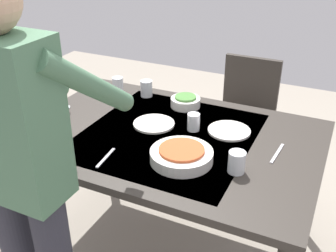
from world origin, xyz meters
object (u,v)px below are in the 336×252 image
(wine_glass_left, at_px, (48,118))
(dinner_plate_far, at_px, (154,124))
(chair_near, at_px, (245,113))
(wine_glass_right, at_px, (63,92))
(water_cup_far_left, at_px, (194,122))
(person_server, at_px, (24,171))
(serving_bowl_pasta, at_px, (182,155))
(dining_table, at_px, (168,145))
(side_bowl_salad, at_px, (185,101))
(water_cup_near_right, at_px, (146,88))
(wine_bottle, at_px, (62,130))
(water_cup_near_left, at_px, (237,162))
(dinner_plate_near, at_px, (229,131))
(water_cup_far_right, at_px, (118,84))

(wine_glass_left, distance_m, dinner_plate_far, 0.57)
(chair_near, relative_size, dinner_plate_far, 3.96)
(wine_glass_right, xyz_separation_m, water_cup_far_left, (-0.81, -0.07, -0.06))
(person_server, height_order, serving_bowl_pasta, person_server)
(dining_table, relative_size, chair_near, 1.74)
(person_server, distance_m, side_bowl_salad, 1.19)
(wine_glass_right, height_order, serving_bowl_pasta, wine_glass_right)
(wine_glass_right, bearing_deg, water_cup_near_right, -134.15)
(dining_table, relative_size, dinner_plate_far, 6.89)
(wine_glass_right, xyz_separation_m, serving_bowl_pasta, (-0.88, 0.24, -0.07))
(wine_glass_left, height_order, side_bowl_salad, wine_glass_left)
(dining_table, relative_size, wine_bottle, 5.36)
(wine_glass_left, bearing_deg, serving_bowl_pasta, -174.71)
(person_server, xyz_separation_m, serving_bowl_pasta, (-0.38, -0.59, -0.16))
(water_cup_near_left, xyz_separation_m, dinner_plate_near, (0.15, -0.35, -0.05))
(side_bowl_salad, distance_m, dinner_plate_near, 0.39)
(dinner_plate_far, bearing_deg, water_cup_far_right, -36.96)
(chair_near, bearing_deg, wine_glass_left, 58.18)
(wine_bottle, bearing_deg, water_cup_near_right, -93.92)
(wine_glass_right, bearing_deg, chair_near, -135.08)
(water_cup_far_right, bearing_deg, side_bowl_salad, 176.51)
(chair_near, xyz_separation_m, serving_bowl_pasta, (0.02, 1.13, 0.27))
(water_cup_far_right, height_order, serving_bowl_pasta, water_cup_far_right)
(wine_glass_left, distance_m, water_cup_far_right, 0.67)
(wine_glass_left, xyz_separation_m, water_cup_far_left, (-0.66, -0.38, -0.06))
(chair_near, xyz_separation_m, water_cup_near_right, (0.53, 0.52, 0.29))
(water_cup_near_right, relative_size, side_bowl_salad, 0.58)
(dining_table, relative_size, person_server, 0.94)
(water_cup_far_left, bearing_deg, wine_glass_right, 5.24)
(wine_bottle, relative_size, water_cup_far_right, 3.11)
(dining_table, bearing_deg, dinner_plate_near, -149.41)
(water_cup_near_left, distance_m, water_cup_near_right, 0.97)
(chair_near, bearing_deg, water_cup_far_left, 84.24)
(wine_glass_right, relative_size, dinner_plate_near, 0.66)
(chair_near, relative_size, serving_bowl_pasta, 3.03)
(wine_glass_left, xyz_separation_m, water_cup_near_left, (-0.99, -0.09, -0.05))
(side_bowl_salad, bearing_deg, chair_near, -113.40)
(wine_bottle, distance_m, water_cup_near_right, 0.77)
(serving_bowl_pasta, bearing_deg, water_cup_far_left, -77.90)
(water_cup_far_left, xyz_separation_m, dinner_plate_far, (0.22, 0.04, -0.04))
(water_cup_near_left, bearing_deg, serving_bowl_pasta, 5.21)
(person_server, xyz_separation_m, dinner_plate_far, (-0.09, -0.87, -0.19))
(person_server, xyz_separation_m, wine_glass_left, (0.35, -0.53, -0.09))
(water_cup_near_right, bearing_deg, water_cup_near_left, 142.77)
(water_cup_near_right, xyz_separation_m, water_cup_far_right, (0.21, 0.01, -0.00))
(water_cup_near_right, bearing_deg, water_cup_far_left, 146.26)
(person_server, height_order, dinner_plate_far, person_server)
(water_cup_near_right, xyz_separation_m, dinner_plate_far, (-0.23, 0.34, -0.05))
(side_bowl_salad, bearing_deg, dinner_plate_far, 78.07)
(wine_glass_right, xyz_separation_m, dinner_plate_near, (-0.99, -0.14, -0.10))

